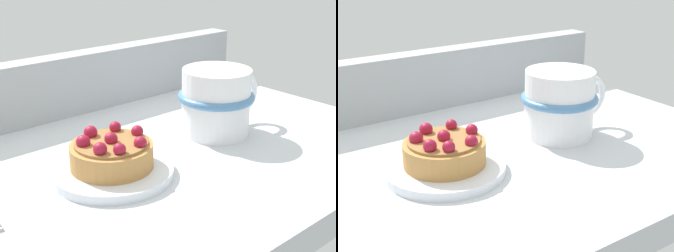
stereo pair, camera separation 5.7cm
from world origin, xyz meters
TOP-DOWN VIEW (x-y plane):
  - ground_plane at (0.00, 0.00)cm, footprint 66.48×42.24cm
  - window_rail_back at (0.00, 19.35)cm, footprint 65.15×3.54cm
  - dessert_plate at (-5.64, -1.25)cm, footprint 13.39×13.39cm
  - raspberry_tart at (-5.65, -1.25)cm, footprint 8.99×8.99cm
  - coffee_mug at (11.79, 0.25)cm, footprint 13.10×9.94cm

SIDE VIEW (x-z plane):
  - ground_plane at x=0.00cm, z-range -3.45..0.00cm
  - dessert_plate at x=-5.64cm, z-range -0.03..0.99cm
  - raspberry_tart at x=-5.65cm, z-range 0.59..4.61cm
  - window_rail_back at x=0.00cm, z-range 0.00..8.68cm
  - coffee_mug at x=11.79cm, z-range 0.09..8.73cm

